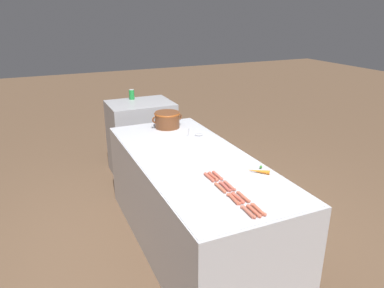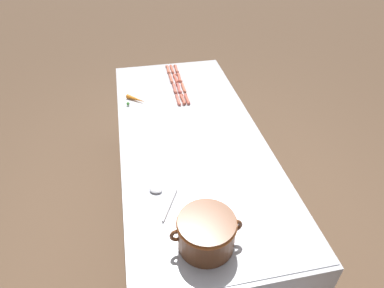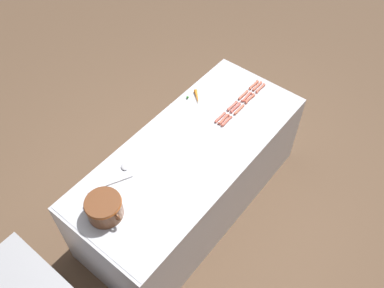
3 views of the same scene
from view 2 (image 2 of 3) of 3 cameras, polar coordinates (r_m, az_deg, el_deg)
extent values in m
plane|color=brown|center=(2.77, -0.27, -12.10)|extent=(20.00, 20.00, 0.00)
cube|color=#BCBCC1|center=(2.47, -0.30, -5.96)|extent=(0.92, 2.19, 0.83)
cube|color=silver|center=(2.20, -0.33, 1.84)|extent=(0.90, 2.14, 0.00)
cylinder|color=#C2654F|center=(3.00, -2.73, 12.77)|extent=(0.03, 0.13, 0.02)
sphere|color=#C2654F|center=(3.06, -2.99, 13.27)|extent=(0.02, 0.02, 0.02)
sphere|color=#C2654F|center=(2.95, -2.46, 12.25)|extent=(0.02, 0.02, 0.02)
cylinder|color=#CE6147|center=(2.85, -2.19, 11.29)|extent=(0.03, 0.13, 0.02)
sphere|color=#CE6147|center=(2.90, -2.50, 11.84)|extent=(0.02, 0.02, 0.02)
sphere|color=#CE6147|center=(2.79, -1.86, 10.72)|extent=(0.02, 0.02, 0.02)
cylinder|color=#CA664A|center=(2.70, -1.47, 9.64)|extent=(0.02, 0.13, 0.02)
sphere|color=#CA664A|center=(2.75, -1.72, 10.27)|extent=(0.02, 0.02, 0.02)
sphere|color=#CA664A|center=(2.64, -1.21, 8.99)|extent=(0.02, 0.02, 0.02)
cylinder|color=#C75C48|center=(2.54, -0.86, 7.73)|extent=(0.03, 0.13, 0.02)
sphere|color=#C75C48|center=(2.60, -1.09, 8.44)|extent=(0.02, 0.02, 0.02)
sphere|color=#C75C48|center=(2.49, -0.63, 6.98)|extent=(0.02, 0.02, 0.02)
cylinder|color=#C76149|center=(3.00, -3.47, 12.73)|extent=(0.03, 0.13, 0.02)
sphere|color=#C76149|center=(3.06, -3.68, 13.24)|extent=(0.02, 0.02, 0.02)
sphere|color=#C76149|center=(2.95, -3.25, 12.21)|extent=(0.02, 0.02, 0.02)
cylinder|color=#CD5B47|center=(2.84, -2.84, 11.20)|extent=(0.03, 0.13, 0.02)
sphere|color=#CD5B47|center=(2.90, -2.97, 11.78)|extent=(0.02, 0.02, 0.02)
sphere|color=#CD5B47|center=(2.79, -2.71, 10.61)|extent=(0.02, 0.02, 0.02)
cylinder|color=#C25A4F|center=(2.69, -2.28, 9.55)|extent=(0.03, 0.13, 0.02)
sphere|color=#C25A4F|center=(2.75, -2.58, 10.17)|extent=(0.02, 0.02, 0.02)
sphere|color=#C25A4F|center=(2.64, -1.96, 8.90)|extent=(0.02, 0.02, 0.02)
cylinder|color=#BF5D47|center=(2.54, -1.59, 7.67)|extent=(0.03, 0.13, 0.02)
sphere|color=#BF5D47|center=(2.59, -1.74, 8.38)|extent=(0.02, 0.02, 0.02)
sphere|color=#BF5D47|center=(2.48, -1.43, 6.92)|extent=(0.02, 0.02, 0.02)
cylinder|color=#C96449|center=(2.99, -4.14, 12.64)|extent=(0.03, 0.13, 0.02)
sphere|color=#C96449|center=(3.05, -4.38, 13.14)|extent=(0.02, 0.02, 0.02)
sphere|color=#C96449|center=(2.94, -3.89, 12.11)|extent=(0.02, 0.02, 0.02)
cylinder|color=#C3654C|center=(2.84, -3.65, 11.16)|extent=(0.03, 0.13, 0.02)
sphere|color=#C3654C|center=(2.90, -3.88, 11.72)|extent=(0.02, 0.02, 0.02)
sphere|color=#C3654C|center=(2.78, -3.42, 10.57)|extent=(0.02, 0.02, 0.02)
cylinder|color=#C06250|center=(2.69, -3.01, 9.49)|extent=(0.03, 0.13, 0.02)
sphere|color=#C06250|center=(2.74, -3.28, 10.11)|extent=(0.02, 0.02, 0.02)
sphere|color=#C06250|center=(2.63, -2.72, 8.83)|extent=(0.02, 0.02, 0.02)
cylinder|color=#CA614E|center=(2.53, -2.41, 7.56)|extent=(0.03, 0.13, 0.02)
sphere|color=#CA614E|center=(2.59, -2.68, 8.27)|extent=(0.02, 0.02, 0.02)
sphere|color=#CA614E|center=(2.48, -2.14, 6.82)|extent=(0.02, 0.02, 0.02)
cylinder|color=brown|center=(1.53, 2.48, -15.00)|extent=(0.26, 0.26, 0.16)
torus|color=#9E4A1B|center=(1.47, 2.55, -13.45)|extent=(0.27, 0.27, 0.03)
torus|color=brown|center=(1.54, 7.29, -13.77)|extent=(0.07, 0.02, 0.07)
torus|color=brown|center=(1.50, -2.47, -15.40)|extent=(0.07, 0.02, 0.07)
cylinder|color=#B7B7BC|center=(1.73, -3.81, -10.45)|extent=(0.11, 0.20, 0.01)
ellipsoid|color=#B7B7BC|center=(1.80, -6.25, -7.87)|extent=(0.09, 0.08, 0.02)
cone|color=orange|center=(2.57, -9.58, 7.62)|extent=(0.15, 0.14, 0.03)
sphere|color=#387F2D|center=(2.52, -10.93, 6.80)|extent=(0.02, 0.02, 0.02)
camera|label=1|loc=(4.53, 9.62, 36.04)|focal=33.85mm
camera|label=3|loc=(2.10, 105.97, 37.96)|focal=38.26mm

